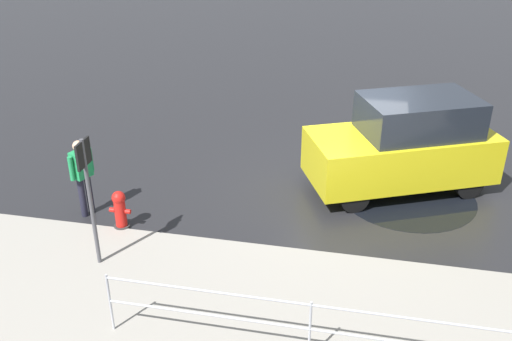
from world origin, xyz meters
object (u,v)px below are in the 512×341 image
Objects in this scene: moving_hatchback at (405,145)px; fire_hydrant at (120,210)px; pedestrian at (82,172)px; sign_post at (88,185)px.

moving_hatchback is 6.04m from fire_hydrant.
fire_hydrant is (5.33, 2.78, -0.63)m from moving_hatchback.
fire_hydrant is at bearing 158.12° from pedestrian.
sign_post reaches higher than pedestrian.
fire_hydrant is 1.66m from sign_post.
sign_post is at bearing 94.44° from fire_hydrant.
sign_post reaches higher than fire_hydrant.
pedestrian is at bearing -21.88° from fire_hydrant.
moving_hatchback is 2.63× the size of pedestrian.
moving_hatchback is at bearing -158.68° from pedestrian.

